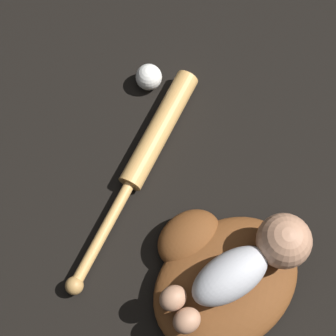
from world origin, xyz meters
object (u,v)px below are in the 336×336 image
(baby_figure, at_px, (250,263))
(baseball, at_px, (149,77))
(baseball_bat, at_px, (148,150))
(baseball_glove, at_px, (220,275))

(baby_figure, bearing_deg, baseball, 68.27)
(baseball_bat, relative_size, baseball, 8.71)
(baseball_glove, height_order, baseball, baseball_glove)
(baby_figure, distance_m, baseball, 0.56)
(baseball_glove, distance_m, baseball, 0.54)
(baby_figure, relative_size, baseball, 5.14)
(baby_figure, distance_m, baseball_bat, 0.39)
(baseball_glove, bearing_deg, baby_figure, -35.93)
(baseball_glove, xyz_separation_m, baseball, (0.25, 0.48, -0.01))
(baseball_glove, height_order, baseball_bat, baseball_glove)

